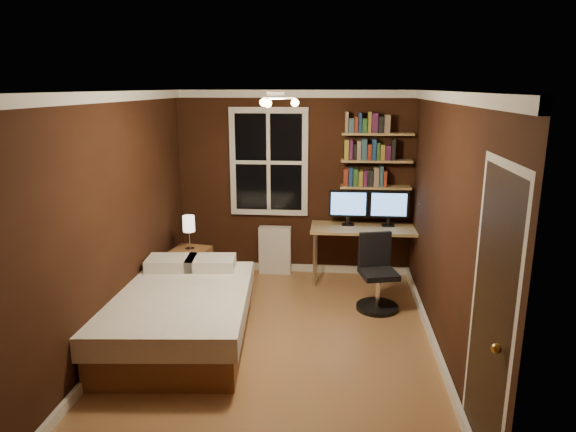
# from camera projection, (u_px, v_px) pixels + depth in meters

# --- Properties ---
(floor) EXTENTS (4.20, 4.20, 0.00)m
(floor) POSITION_uv_depth(u_px,v_px,m) (278.00, 341.00, 5.28)
(floor) COLOR #98633C
(floor) RESTS_ON ground
(wall_back) EXTENTS (3.20, 0.04, 2.50)m
(wall_back) POSITION_uv_depth(u_px,v_px,m) (295.00, 184.00, 7.00)
(wall_back) COLOR black
(wall_back) RESTS_ON ground
(wall_left) EXTENTS (0.04, 4.20, 2.50)m
(wall_left) POSITION_uv_depth(u_px,v_px,m) (118.00, 220.00, 5.12)
(wall_left) COLOR black
(wall_left) RESTS_ON ground
(wall_right) EXTENTS (0.04, 4.20, 2.50)m
(wall_right) POSITION_uv_depth(u_px,v_px,m) (446.00, 228.00, 4.83)
(wall_right) COLOR black
(wall_right) RESTS_ON ground
(ceiling) EXTENTS (3.20, 4.20, 0.02)m
(ceiling) POSITION_uv_depth(u_px,v_px,m) (277.00, 91.00, 4.67)
(ceiling) COLOR white
(ceiling) RESTS_ON wall_back
(window) EXTENTS (1.06, 0.06, 1.46)m
(window) POSITION_uv_depth(u_px,v_px,m) (269.00, 162.00, 6.93)
(window) COLOR silver
(window) RESTS_ON wall_back
(door) EXTENTS (0.03, 0.82, 2.05)m
(door) POSITION_uv_depth(u_px,v_px,m) (489.00, 323.00, 3.39)
(door) COLOR black
(door) RESTS_ON ground
(door_knob) EXTENTS (0.06, 0.06, 0.06)m
(door_knob) POSITION_uv_depth(u_px,v_px,m) (496.00, 348.00, 3.11)
(door_knob) COLOR gold
(door_knob) RESTS_ON door
(ceiling_fixture) EXTENTS (0.44, 0.44, 0.18)m
(ceiling_fixture) POSITION_uv_depth(u_px,v_px,m) (275.00, 103.00, 4.60)
(ceiling_fixture) COLOR beige
(ceiling_fixture) RESTS_ON ceiling
(bookshelf_lower) EXTENTS (0.92, 0.22, 0.03)m
(bookshelf_lower) POSITION_uv_depth(u_px,v_px,m) (375.00, 187.00, 6.79)
(bookshelf_lower) COLOR tan
(bookshelf_lower) RESTS_ON wall_back
(books_row_lower) EXTENTS (0.54, 0.16, 0.23)m
(books_row_lower) POSITION_uv_depth(u_px,v_px,m) (376.00, 177.00, 6.76)
(books_row_lower) COLOR maroon
(books_row_lower) RESTS_ON bookshelf_lower
(bookshelf_middle) EXTENTS (0.92, 0.22, 0.03)m
(bookshelf_middle) POSITION_uv_depth(u_px,v_px,m) (376.00, 161.00, 6.70)
(bookshelf_middle) COLOR tan
(bookshelf_middle) RESTS_ON wall_back
(books_row_middle) EXTENTS (0.66, 0.16, 0.23)m
(books_row_middle) POSITION_uv_depth(u_px,v_px,m) (377.00, 151.00, 6.67)
(books_row_middle) COLOR navy
(books_row_middle) RESTS_ON bookshelf_middle
(bookshelf_upper) EXTENTS (0.92, 0.22, 0.03)m
(bookshelf_upper) POSITION_uv_depth(u_px,v_px,m) (377.00, 134.00, 6.62)
(bookshelf_upper) COLOR tan
(bookshelf_upper) RESTS_ON wall_back
(books_row_upper) EXTENTS (0.54, 0.16, 0.23)m
(books_row_upper) POSITION_uv_depth(u_px,v_px,m) (378.00, 124.00, 6.59)
(books_row_upper) COLOR #2A5926
(books_row_upper) RESTS_ON bookshelf_upper
(bed) EXTENTS (1.56, 2.05, 0.66)m
(bed) POSITION_uv_depth(u_px,v_px,m) (180.00, 315.00, 5.24)
(bed) COLOR brown
(bed) RESTS_ON ground
(nightstand) EXTENTS (0.50, 0.50, 0.55)m
(nightstand) POSITION_uv_depth(u_px,v_px,m) (191.00, 270.00, 6.54)
(nightstand) COLOR brown
(nightstand) RESTS_ON ground
(bedside_lamp) EXTENTS (0.15, 0.15, 0.44)m
(bedside_lamp) POSITION_uv_depth(u_px,v_px,m) (189.00, 233.00, 6.42)
(bedside_lamp) COLOR beige
(bedside_lamp) RESTS_ON nightstand
(radiator) EXTENTS (0.44, 0.15, 0.66)m
(radiator) POSITION_uv_depth(u_px,v_px,m) (275.00, 250.00, 7.14)
(radiator) COLOR white
(radiator) RESTS_ON ground
(desk) EXTENTS (1.58, 0.59, 0.75)m
(desk) POSITION_uv_depth(u_px,v_px,m) (371.00, 232.00, 6.74)
(desk) COLOR tan
(desk) RESTS_ON ground
(monitor_left) EXTENTS (0.51, 0.12, 0.47)m
(monitor_left) POSITION_uv_depth(u_px,v_px,m) (348.00, 208.00, 6.77)
(monitor_left) COLOR black
(monitor_left) RESTS_ON desk
(monitor_right) EXTENTS (0.51, 0.12, 0.47)m
(monitor_right) POSITION_uv_depth(u_px,v_px,m) (389.00, 209.00, 6.72)
(monitor_right) COLOR black
(monitor_right) RESTS_ON desk
(desk_lamp) EXTENTS (0.14, 0.32, 0.44)m
(desk_lamp) POSITION_uv_depth(u_px,v_px,m) (422.00, 214.00, 6.49)
(desk_lamp) COLOR silver
(desk_lamp) RESTS_ON desk
(office_chair) EXTENTS (0.49, 0.49, 0.89)m
(office_chair) POSITION_uv_depth(u_px,v_px,m) (377.00, 282.00, 6.00)
(office_chair) COLOR black
(office_chair) RESTS_ON ground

